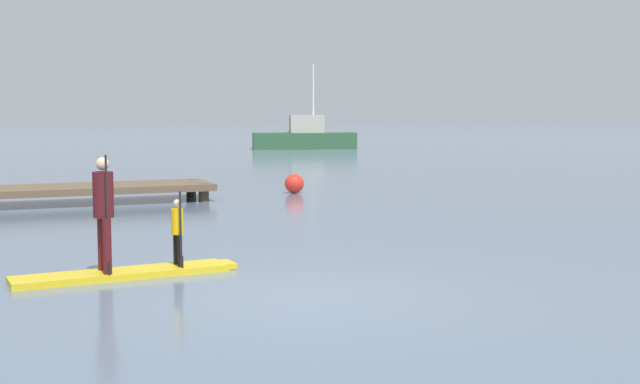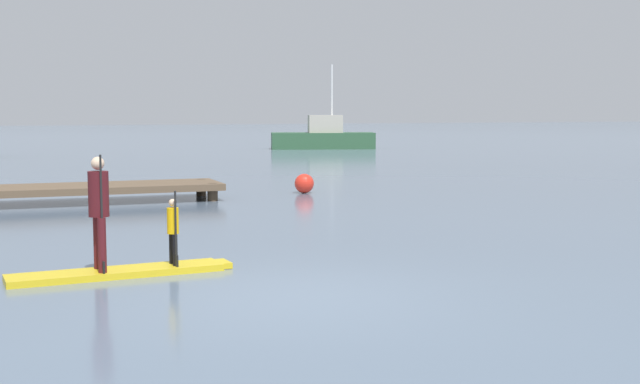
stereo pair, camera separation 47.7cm
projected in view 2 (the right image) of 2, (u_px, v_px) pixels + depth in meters
name	position (u px, v px, depth m)	size (l,w,h in m)	color
ground_plane	(299.00, 297.00, 11.07)	(240.00, 240.00, 0.00)	slate
paddleboard_near	(122.00, 272.00, 12.49)	(3.37, 0.90, 0.10)	gold
paddler_adult	(99.00, 206.00, 12.25)	(0.32, 0.53, 1.74)	#4C1419
paddler_child_solo	(173.00, 228.00, 12.75)	(0.19, 0.37, 1.16)	black
fishing_boat_green_midground	(323.00, 137.00, 51.79)	(6.67, 3.59, 5.21)	#2D5638
mooring_buoy_near	(304.00, 183.00, 24.63)	(0.58, 0.58, 0.58)	red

